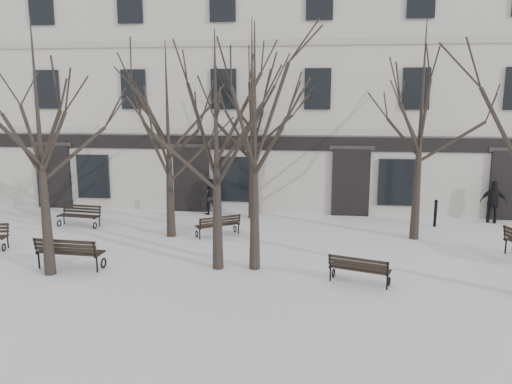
% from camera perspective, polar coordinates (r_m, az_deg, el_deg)
% --- Properties ---
extents(ground, '(100.00, 100.00, 0.00)m').
position_cam_1_polar(ground, '(14.57, -1.40, -9.56)').
color(ground, white).
rests_on(ground, ground).
extents(building, '(40.40, 10.20, 11.40)m').
position_cam_1_polar(building, '(26.55, 2.64, 11.76)').
color(building, '#BAB5AC').
rests_on(building, ground).
extents(tree_0, '(5.02, 5.02, 7.18)m').
position_cam_1_polar(tree_0, '(15.06, -23.64, 7.68)').
color(tree_0, black).
rests_on(tree_0, ground).
extents(tree_1, '(4.84, 4.84, 6.92)m').
position_cam_1_polar(tree_1, '(14.39, -4.60, 7.80)').
color(tree_1, black).
rests_on(tree_1, ground).
extents(tree_2, '(4.99, 4.99, 7.13)m').
position_cam_1_polar(tree_2, '(14.31, -0.16, 8.34)').
color(tree_2, black).
rests_on(tree_2, ground).
extents(tree_4, '(4.92, 4.92, 7.02)m').
position_cam_1_polar(tree_4, '(18.12, -10.08, 8.49)').
color(tree_4, black).
rests_on(tree_4, ground).
extents(tree_5, '(5.74, 5.74, 8.19)m').
position_cam_1_polar(tree_5, '(20.68, -0.46, 10.96)').
color(tree_5, black).
rests_on(tree_5, ground).
extents(tree_6, '(5.36, 5.36, 7.66)m').
position_cam_1_polar(tree_6, '(18.43, 18.43, 9.39)').
color(tree_6, black).
rests_on(tree_6, ground).
extents(bench_1, '(2.02, 0.84, 1.00)m').
position_cam_1_polar(bench_1, '(15.94, -20.56, -6.40)').
color(bench_1, black).
rests_on(bench_1, ground).
extents(bench_2, '(1.73, 1.07, 0.83)m').
position_cam_1_polar(bench_2, '(14.09, 11.72, -8.56)').
color(bench_2, black).
rests_on(bench_2, ground).
extents(bench_3, '(1.73, 0.79, 0.84)m').
position_cam_1_polar(bench_3, '(21.04, -19.51, -2.49)').
color(bench_3, black).
rests_on(bench_3, ground).
extents(bench_4, '(1.65, 1.36, 0.82)m').
position_cam_1_polar(bench_4, '(18.46, -4.33, -3.74)').
color(bench_4, black).
rests_on(bench_4, ground).
extents(bollard_a, '(0.15, 0.15, 1.19)m').
position_cam_1_polar(bollard_a, '(21.81, -9.72, -1.07)').
color(bollard_a, black).
rests_on(bollard_a, ground).
extents(bollard_b, '(0.14, 0.14, 1.10)m').
position_cam_1_polar(bollard_b, '(20.98, 19.83, -2.18)').
color(bollard_b, black).
rests_on(bollard_b, ground).
extents(pedestrian_b, '(0.89, 0.76, 1.58)m').
position_cam_1_polar(pedestrian_b, '(22.06, -5.30, -2.53)').
color(pedestrian_b, black).
rests_on(pedestrian_b, ground).
extents(pedestrian_c, '(1.09, 0.67, 1.73)m').
position_cam_1_polar(pedestrian_c, '(22.63, 25.33, -3.19)').
color(pedestrian_c, black).
rests_on(pedestrian_c, ground).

